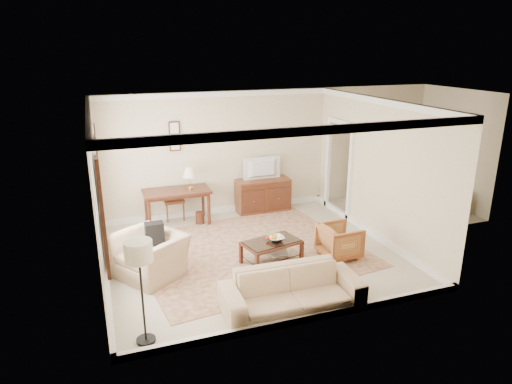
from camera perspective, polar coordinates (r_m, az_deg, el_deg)
room_shell at (r=8.23m, az=-0.62°, el=8.04°), size 5.51×5.01×2.91m
annex_bedroom at (r=11.88m, az=18.43°, el=-0.42°), size 3.00×2.70×2.90m
window_front at (r=7.34m, az=-19.05°, el=-1.59°), size 0.12×1.56×1.80m
window_rear at (r=8.88m, az=-19.30°, el=1.65°), size 0.12×1.56×1.80m
doorway at (r=10.98m, az=10.30°, el=2.77°), size 0.10×1.12×2.25m
rug at (r=9.09m, az=-0.97°, el=-7.35°), size 4.60×4.07×0.01m
writing_desk at (r=10.33m, az=-9.89°, el=-0.35°), size 1.48×0.74×0.81m
desk_chair at (r=10.70m, az=-10.29°, el=-0.69°), size 0.55×0.55×1.05m
desk_lamp at (r=10.27m, az=-8.26°, el=1.74°), size 0.32×0.32×0.50m
framed_prints at (r=10.46m, az=-10.14°, el=6.90°), size 0.25×0.04×0.68m
sideboard at (r=11.11m, az=0.87°, el=-0.38°), size 1.30×0.50×0.80m
tv at (r=10.86m, az=0.92°, el=3.81°), size 0.88×0.51×0.12m
coffee_table at (r=8.49m, az=1.95°, el=-6.77°), size 1.16×0.83×0.44m
fruit_bowl at (r=8.45m, az=2.52°, el=-5.73°), size 0.42×0.42×0.10m
book_a at (r=8.52m, az=1.68°, el=-7.88°), size 0.28×0.11×0.38m
book_b at (r=8.63m, az=2.52°, el=-7.59°), size 0.28×0.06×0.38m
striped_armchair at (r=8.85m, az=10.41°, el=-5.88°), size 0.67×0.72×0.71m
club_armchair at (r=8.21m, az=-13.23°, el=-6.85°), size 1.28×1.38×1.01m
backpack at (r=8.20m, az=-12.59°, el=-4.94°), size 0.34×0.38×0.40m
sofa at (r=7.08m, az=4.55°, el=-11.38°), size 2.17×0.69×0.84m
floor_lamp at (r=6.13m, az=-14.41°, el=-8.11°), size 0.37×0.37×1.49m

